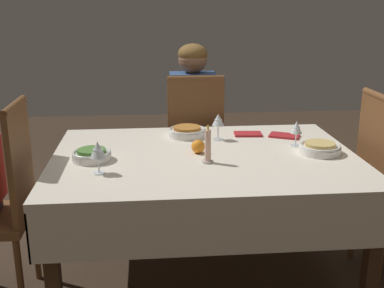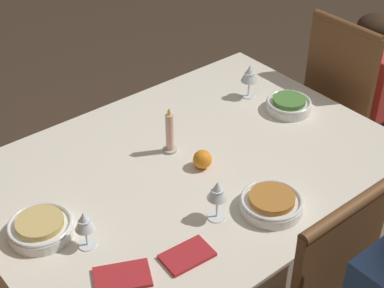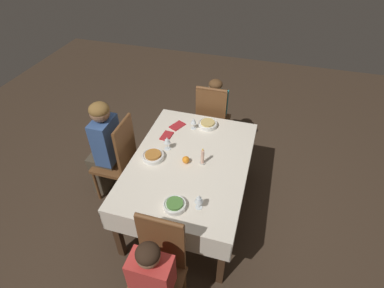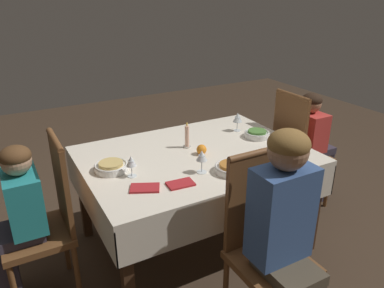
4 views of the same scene
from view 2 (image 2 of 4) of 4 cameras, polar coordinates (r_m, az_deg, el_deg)
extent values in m
cube|color=silver|center=(2.14, -0.13, -2.53)|extent=(1.51, 1.09, 0.04)
cube|color=silver|center=(1.95, 10.25, -13.11)|extent=(1.51, 0.01, 0.22)
cube|color=silver|center=(2.58, -7.77, 1.07)|extent=(1.51, 0.01, 0.22)
cube|color=silver|center=(2.66, 12.51, 1.74)|extent=(0.01, 1.09, 0.22)
cube|color=#3D2616|center=(3.01, 4.27, 1.54)|extent=(0.06, 0.06, 0.69)
cube|color=brown|center=(1.78, 13.55, -12.73)|extent=(0.36, 0.03, 0.54)
cylinder|color=brown|center=(1.59, 14.90, -6.19)|extent=(0.35, 0.04, 0.04)
cube|color=brown|center=(2.98, 15.38, 1.96)|extent=(0.39, 0.39, 0.04)
cube|color=brown|center=(2.70, 14.02, 5.79)|extent=(0.03, 0.36, 0.54)
cylinder|color=brown|center=(2.58, 14.89, 11.01)|extent=(0.04, 0.35, 0.04)
cylinder|color=brown|center=(3.30, 14.27, 0.95)|extent=(0.03, 0.03, 0.42)
cylinder|color=brown|center=(2.92, 15.23, -4.34)|extent=(0.03, 0.03, 0.42)
cylinder|color=brown|center=(3.08, 10.37, -1.29)|extent=(0.03, 0.03, 0.42)
cube|color=#383342|center=(3.24, 16.95, 0.12)|extent=(0.14, 0.22, 0.46)
cube|color=#383342|center=(3.04, 16.84, 3.49)|extent=(0.31, 0.24, 0.06)
cube|color=red|center=(2.88, 16.47, 6.10)|extent=(0.18, 0.30, 0.32)
sphere|color=#9E7051|center=(2.78, 17.29, 10.29)|extent=(0.16, 0.16, 0.16)
ellipsoid|color=black|center=(2.77, 17.39, 10.81)|extent=(0.16, 0.16, 0.11)
cylinder|color=white|center=(1.96, 7.68, -5.88)|extent=(0.21, 0.21, 0.04)
torus|color=white|center=(1.94, 7.73, -5.39)|extent=(0.21, 0.21, 0.01)
cylinder|color=#B2702D|center=(1.94, 7.75, -5.26)|extent=(0.15, 0.15, 0.02)
cylinder|color=white|center=(1.92, 2.40, -7.02)|extent=(0.06, 0.06, 0.00)
cylinder|color=white|center=(1.90, 2.43, -6.12)|extent=(0.01, 0.01, 0.08)
cone|color=white|center=(1.85, 2.48, -4.48)|extent=(0.07, 0.07, 0.06)
cylinder|color=white|center=(1.86, 2.47, -4.78)|extent=(0.04, 0.04, 0.03)
cylinder|color=white|center=(2.46, 9.34, 3.62)|extent=(0.19, 0.19, 0.04)
torus|color=white|center=(2.45, 9.39, 4.06)|extent=(0.18, 0.18, 0.01)
cylinder|color=#4C7F38|center=(2.44, 9.40, 4.18)|extent=(0.13, 0.13, 0.02)
cylinder|color=white|center=(2.54, 5.47, 4.69)|extent=(0.06, 0.06, 0.00)
cylinder|color=white|center=(2.52, 5.52, 5.42)|extent=(0.01, 0.01, 0.07)
cone|color=white|center=(2.49, 5.61, 6.86)|extent=(0.07, 0.07, 0.07)
cylinder|color=white|center=(2.49, 5.59, 6.56)|extent=(0.04, 0.04, 0.03)
cylinder|color=white|center=(1.91, -14.43, -8.01)|extent=(0.21, 0.21, 0.04)
torus|color=white|center=(1.90, -14.53, -7.53)|extent=(0.20, 0.20, 0.01)
cylinder|color=tan|center=(1.90, -14.56, -7.40)|extent=(0.15, 0.15, 0.02)
cylinder|color=white|center=(1.86, -10.09, -9.59)|extent=(0.06, 0.06, 0.00)
cylinder|color=white|center=(1.83, -10.21, -8.82)|extent=(0.01, 0.01, 0.07)
cone|color=white|center=(1.79, -10.43, -7.33)|extent=(0.06, 0.06, 0.06)
cylinder|color=white|center=(1.80, -10.38, -7.63)|extent=(0.04, 0.04, 0.03)
cylinder|color=beige|center=(2.20, -2.08, -0.51)|extent=(0.05, 0.05, 0.01)
cylinder|color=beige|center=(2.16, -2.13, 1.20)|extent=(0.03, 0.03, 0.15)
ellipsoid|color=#F9C64C|center=(2.11, -2.18, 3.14)|extent=(0.01, 0.01, 0.03)
sphere|color=orange|center=(2.10, 1.02, -1.49)|extent=(0.07, 0.07, 0.07)
cube|color=#AD2328|center=(1.75, -6.77, -12.68)|extent=(0.19, 0.16, 0.01)
cube|color=#AD2328|center=(1.79, -0.47, -10.76)|extent=(0.16, 0.11, 0.01)
camera|label=1|loc=(3.85, -20.70, 25.37)|focal=45.00mm
camera|label=3|loc=(3.62, 25.81, 43.63)|focal=28.00mm
camera|label=4|loc=(0.77, 131.04, -47.54)|focal=35.00mm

